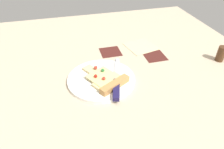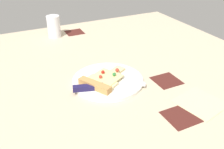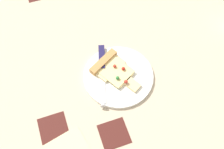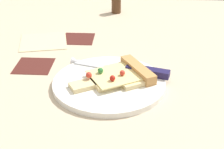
{
  "view_description": "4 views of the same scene",
  "coord_description": "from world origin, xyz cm",
  "views": [
    {
      "loc": [
        -58.57,
        12.26,
        47.3
      ],
      "look_at": [
        -0.7,
        -2.85,
        2.55
      ],
      "focal_mm": 32.84,
      "sensor_mm": 36.0,
      "label": 1
    },
    {
      "loc": [
        -30.25,
        -65.03,
        45.26
      ],
      "look_at": [
        1.57,
        0.87,
        2.7
      ],
      "focal_mm": 38.84,
      "sensor_mm": 36.0,
      "label": 2
    },
    {
      "loc": [
        43.01,
        -16.3,
        83.02
      ],
      "look_at": [
        -0.07,
        -1.3,
        2.93
      ],
      "focal_mm": 42.6,
      "sensor_mm": 36.0,
      "label": 3
    },
    {
      "loc": [
        -4.35,
        63.88,
        37.47
      ],
      "look_at": [
        -0.57,
        -0.53,
        1.96
      ],
      "focal_mm": 52.85,
      "sensor_mm": 36.0,
      "label": 4
    }
  ],
  "objects": [
    {
      "name": "ground_plane",
      "position": [
        -0.02,
        0.01,
        -1.5
      ],
      "size": [
        135.64,
        135.64,
        3.0
      ],
      "color": "#C6B293",
      "rests_on": "ground"
    },
    {
      "name": "plate",
      "position": [
        -0.24,
        1.04,
        0.61
      ],
      "size": [
        24.93,
        24.93,
        1.22
      ],
      "primitive_type": "cylinder",
      "color": "white",
      "rests_on": "ground_plane"
    },
    {
      "name": "pizza_slice",
      "position": [
        -2.44,
        -0.2,
        2.03
      ],
      "size": [
        18.99,
        15.35,
        2.63
      ],
      "rotation": [
        0.0,
        0.0,
        5.23
      ],
      "color": "beige",
      "rests_on": "plate"
    },
    {
      "name": "knife",
      "position": [
        -4.18,
        -3.63,
        1.83
      ],
      "size": [
        23.59,
        8.92,
        2.45
      ],
      "rotation": [
        0.0,
        0.0,
        4.42
      ],
      "color": "silver",
      "rests_on": "plate"
    },
    {
      "name": "pepper_shaker",
      "position": [
        0.83,
        -50.15,
        3.26
      ],
      "size": [
        3.35,
        3.35,
        6.51
      ],
      "primitive_type": "cylinder",
      "color": "#4C2D19",
      "rests_on": "ground_plane"
    },
    {
      "name": "napkin",
      "position": [
        20.53,
        -22.55,
        0.2
      ],
      "size": [
        15.56,
        15.56,
        0.4
      ],
      "primitive_type": "cube",
      "rotation": [
        0.0,
        0.0,
        0.22
      ],
      "color": "beige",
      "rests_on": "ground_plane"
    }
  ]
}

